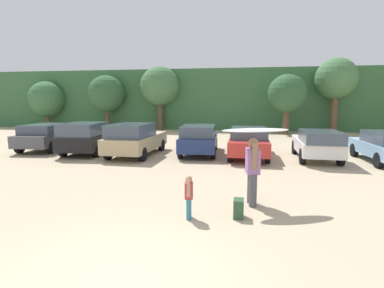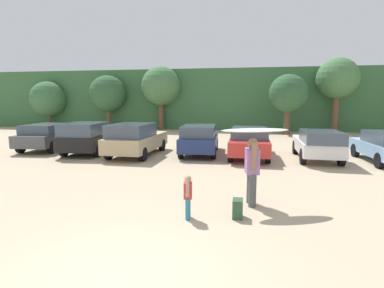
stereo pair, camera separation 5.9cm
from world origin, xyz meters
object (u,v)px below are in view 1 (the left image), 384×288
(surfboard_white, at_px, (256,130))
(parked_car_red, at_px, (249,141))
(parked_car_tan, at_px, (135,139))
(person_child, at_px, (189,194))
(parked_car_navy, at_px, (199,139))
(parked_car_black, at_px, (90,137))
(parked_car_dark_gray, at_px, (48,136))
(backpack_dropped, at_px, (239,208))
(parked_car_white, at_px, (317,144))
(person_adult, at_px, (253,168))

(surfboard_white, bearing_deg, parked_car_red, -109.50)
(parked_car_tan, height_order, parked_car_red, parked_car_tan)
(person_child, bearing_deg, parked_car_tan, -70.11)
(person_child, bearing_deg, parked_car_navy, -91.74)
(parked_car_black, bearing_deg, surfboard_white, -133.34)
(parked_car_navy, relative_size, person_child, 4.20)
(parked_car_dark_gray, height_order, backpack_dropped, parked_car_dark_gray)
(parked_car_dark_gray, distance_m, parked_car_navy, 8.67)
(parked_car_dark_gray, xyz_separation_m, person_child, (9.68, -8.66, -0.21))
(parked_car_dark_gray, distance_m, parked_car_white, 14.35)
(person_child, height_order, backpack_dropped, person_child)
(parked_car_black, relative_size, person_child, 4.50)
(parked_car_black, relative_size, person_adult, 2.60)
(parked_car_dark_gray, distance_m, parked_car_tan, 5.62)
(parked_car_black, height_order, parked_car_white, parked_car_black)
(parked_car_black, distance_m, backpack_dropped, 11.18)
(parked_car_navy, bearing_deg, backpack_dropped, -168.70)
(parked_car_red, bearing_deg, parked_car_navy, 83.83)
(person_adult, height_order, surfboard_white, surfboard_white)
(person_adult, bearing_deg, parked_car_white, -123.60)
(parked_car_red, relative_size, parked_car_white, 1.08)
(parked_car_tan, xyz_separation_m, surfboard_white, (5.69, -6.37, 1.14))
(parked_car_navy, xyz_separation_m, person_child, (1.01, -8.62, -0.23))
(parked_car_red, distance_m, surfboard_white, 7.10)
(person_adult, xyz_separation_m, surfboard_white, (0.06, 0.09, 0.99))
(person_child, relative_size, surfboard_white, 0.55)
(parked_car_dark_gray, xyz_separation_m, parked_car_tan, (5.54, -0.97, 0.06))
(parked_car_dark_gray, height_order, parked_car_navy, parked_car_navy)
(parked_car_tan, distance_m, person_child, 8.73)
(backpack_dropped, bearing_deg, parked_car_white, 65.57)
(parked_car_tan, xyz_separation_m, parked_car_red, (5.66, 0.63, -0.07))
(surfboard_white, bearing_deg, parked_car_navy, -90.42)
(parked_car_black, bearing_deg, parked_car_red, -92.73)
(parked_car_white, bearing_deg, parked_car_dark_gray, 89.19)
(surfboard_white, bearing_deg, parked_car_black, -58.58)
(surfboard_white, bearing_deg, parked_car_white, -134.83)
(parked_car_tan, height_order, parked_car_navy, parked_car_tan)
(parked_car_black, bearing_deg, parked_car_white, -95.02)
(parked_car_red, bearing_deg, backpack_dropped, 178.08)
(person_adult, relative_size, backpack_dropped, 4.01)
(person_child, bearing_deg, surfboard_white, -148.12)
(parked_car_navy, xyz_separation_m, parked_car_white, (5.67, -0.66, -0.03))
(person_child, bearing_deg, parked_car_white, -128.77)
(parked_car_dark_gray, relative_size, surfboard_white, 2.26)
(parked_car_red, height_order, person_child, parked_car_red)
(backpack_dropped, bearing_deg, person_adult, 71.03)
(parked_car_tan, relative_size, person_adult, 2.53)
(backpack_dropped, bearing_deg, parked_car_dark_gray, 142.19)
(parked_car_dark_gray, xyz_separation_m, parked_car_white, (14.34, -0.70, -0.01))
(parked_car_dark_gray, xyz_separation_m, parked_car_navy, (8.67, -0.04, 0.01))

